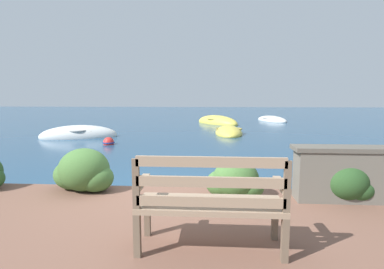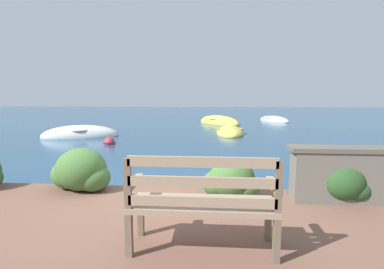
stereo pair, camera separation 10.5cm
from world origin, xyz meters
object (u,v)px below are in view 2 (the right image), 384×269
park_bench (202,201)px  rowboat_far (219,123)px  rowboat_mid (230,133)px  mooring_buoy (109,142)px  rowboat_outer (274,120)px  rowboat_nearest (80,136)px

park_bench → rowboat_far: 15.14m
rowboat_mid → mooring_buoy: (-4.27, -3.15, 0.01)m
rowboat_far → mooring_buoy: rowboat_far is taller
rowboat_mid → rowboat_far: bearing=-175.3°
park_bench → rowboat_outer: park_bench is taller
park_bench → rowboat_far: park_bench is taller
rowboat_outer → mooring_buoy: 12.54m
rowboat_far → mooring_buoy: (-3.84, -7.86, -0.01)m
rowboat_far → mooring_buoy: 8.75m
rowboat_outer → mooring_buoy: (-7.48, -10.07, 0.01)m
rowboat_far → rowboat_outer: (3.64, 2.21, -0.02)m
rowboat_nearest → rowboat_outer: bearing=23.1°
park_bench → rowboat_mid: bearing=85.0°
park_bench → mooring_buoy: park_bench is taller
park_bench → rowboat_mid: (0.74, 10.42, -0.65)m
rowboat_nearest → rowboat_mid: size_ratio=1.14×
rowboat_mid → rowboat_outer: (3.21, 6.92, -0.00)m
mooring_buoy → rowboat_outer: bearing=53.4°
rowboat_mid → mooring_buoy: bearing=-54.0°
rowboat_far → rowboat_outer: size_ratio=1.06×
rowboat_mid → park_bench: bearing=-4.6°
park_bench → rowboat_outer: 17.79m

